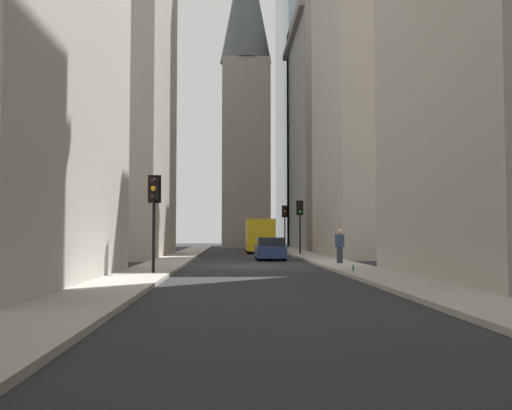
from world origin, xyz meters
TOP-DOWN VIEW (x-y plane):
  - ground_plane at (0.00, 0.00)m, footprint 135.00×135.00m
  - sidewalk_right at (0.00, 4.50)m, footprint 90.00×2.20m
  - sidewalk_left at (0.00, -4.50)m, footprint 90.00×2.20m
  - building_left_far at (29.42, -10.59)m, footprint 16.71×10.50m
  - building_left_midfar at (10.90, -10.59)m, footprint 12.30×10.50m
  - building_right_midfar at (11.33, 10.59)m, footprint 14.05×10.50m
  - glass_tower_distant at (45.18, -12.60)m, footprint 19.26×14.00m
  - church_spire at (36.95, -0.67)m, footprint 6.03×6.03m
  - delivery_truck at (19.32, -1.40)m, footprint 6.46×2.25m
  - sedan_navy at (6.60, -1.40)m, footprint 4.30×1.78m
  - traffic_light_foreground at (-6.69, 4.07)m, footprint 0.43×0.52m
  - traffic_light_midblock at (12.98, -4.09)m, footprint 0.43×0.52m
  - traffic_light_far_junction at (23.69, -3.97)m, footprint 0.43×0.52m
  - pedestrian at (-0.03, -4.52)m, footprint 0.26×0.44m
  - discarded_bottle at (-6.12, -3.90)m, footprint 0.07×0.07m

SIDE VIEW (x-z plane):
  - ground_plane at x=0.00m, z-range 0.00..0.00m
  - sidewalk_right at x=0.00m, z-range 0.00..0.14m
  - sidewalk_left at x=0.00m, z-range 0.00..0.14m
  - discarded_bottle at x=-6.12m, z-range 0.11..0.38m
  - sedan_navy at x=6.60m, z-range -0.04..1.37m
  - pedestrian at x=-0.03m, z-range 0.22..1.96m
  - delivery_truck at x=19.32m, z-range 0.04..2.88m
  - traffic_light_foreground at x=-6.69m, z-range 1.04..4.86m
  - traffic_light_midblock at x=12.98m, z-range 1.08..5.07m
  - traffic_light_far_junction at x=23.69m, z-range 1.11..5.26m
  - building_left_far at x=29.42m, z-range 0.01..25.27m
  - building_left_midfar at x=10.90m, z-range 0.01..25.88m
  - building_right_midfar at x=11.33m, z-range 0.01..29.89m
  - church_spire at x=36.95m, z-range 0.88..38.41m
  - glass_tower_distant at x=45.18m, z-range 0.00..65.91m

